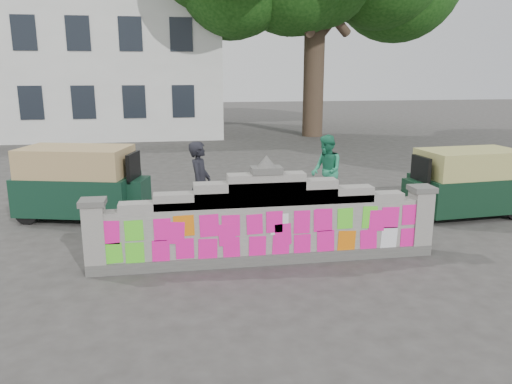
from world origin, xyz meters
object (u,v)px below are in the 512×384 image
pedestrian (326,171)px  rickshaw_right (465,182)px  cyclist_bike (201,214)px  rickshaw_left (81,182)px  cyclist_rider (200,197)px

pedestrian → rickshaw_right: (3.04, -1.48, -0.09)m
cyclist_bike → rickshaw_left: bearing=69.2°
cyclist_rider → rickshaw_left: cyclist_rider is taller
pedestrian → rickshaw_right: 3.38m
pedestrian → rickshaw_right: pedestrian is taller
pedestrian → rickshaw_left: (-6.11, -0.12, -0.04)m
rickshaw_left → rickshaw_right: size_ratio=1.07×
cyclist_bike → rickshaw_right: size_ratio=0.68×
cyclist_bike → rickshaw_left: size_ratio=0.64×
cyclist_bike → cyclist_rider: cyclist_rider is taller
pedestrian → cyclist_bike: bearing=-60.1°
cyclist_rider → rickshaw_right: 6.46m
cyclist_rider → rickshaw_right: (6.42, 0.64, -0.06)m
cyclist_bike → cyclist_rider: size_ratio=1.12×
cyclist_rider → rickshaw_left: 3.37m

